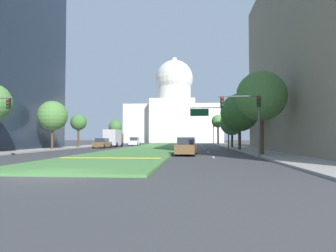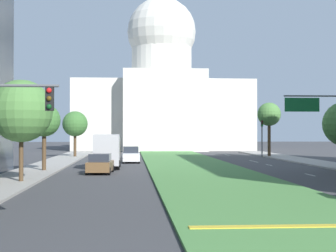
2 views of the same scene
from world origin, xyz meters
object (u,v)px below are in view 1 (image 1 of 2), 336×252
(capitol_building, at_px, (174,113))
(sedan_lead_stopped, at_px, (186,147))
(traffic_light_near_right, at_px, (248,112))
(sedan_midblock, at_px, (102,143))
(box_truck_delivery, at_px, (113,138))
(traffic_light_far_right, at_px, (214,131))
(street_tree_right_near, at_px, (261,96))
(street_tree_left_far, at_px, (79,122))
(street_tree_right_distant, at_px, (218,121))
(street_tree_left_distant, at_px, (115,127))
(sedan_distant, at_px, (135,142))
(overhead_guide_sign, at_px, (214,118))
(street_tree_left_mid, at_px, (53,116))
(street_tree_right_mid, at_px, (239,113))
(street_tree_right_far, at_px, (232,123))

(capitol_building, distance_m, sedan_lead_stopped, 79.75)
(traffic_light_near_right, bearing_deg, sedan_midblock, 127.33)
(traffic_light_near_right, xyz_separation_m, box_truck_delivery, (-19.07, 31.52, -2.12))
(capitol_building, relative_size, sedan_lead_stopped, 6.95)
(traffic_light_near_right, bearing_deg, traffic_light_far_right, 89.08)
(street_tree_right_near, xyz_separation_m, sedan_lead_stopped, (-7.27, 0.22, -4.93))
(street_tree_left_far, height_order, street_tree_right_distant, street_tree_right_distant)
(street_tree_left_distant, bearing_deg, sedan_lead_stopped, -67.96)
(traffic_light_near_right, xyz_separation_m, sedan_distant, (-16.89, 40.94, -2.95))
(traffic_light_near_right, height_order, street_tree_left_far, street_tree_left_far)
(overhead_guide_sign, xyz_separation_m, sedan_lead_stopped, (-3.81, -16.69, -3.83))
(traffic_light_far_right, relative_size, street_tree_right_distant, 0.70)
(street_tree_left_mid, distance_m, street_tree_left_far, 10.35)
(street_tree_right_distant, bearing_deg, traffic_light_near_right, -92.15)
(traffic_light_near_right, distance_m, street_tree_right_mid, 17.43)
(sedan_lead_stopped, bearing_deg, street_tree_left_far, 131.40)
(traffic_light_near_right, bearing_deg, street_tree_left_far, 131.34)
(traffic_light_near_right, bearing_deg, street_tree_right_distant, 87.85)
(traffic_light_near_right, height_order, street_tree_right_far, street_tree_right_far)
(street_tree_right_mid, relative_size, box_truck_delivery, 1.20)
(street_tree_right_distant, bearing_deg, sedan_midblock, -127.83)
(traffic_light_far_right, height_order, overhead_guide_sign, overhead_guide_sign)
(street_tree_left_mid, relative_size, sedan_distant, 1.48)
(capitol_building, xyz_separation_m, sedan_distant, (-6.04, -43.73, -9.78))
(traffic_light_near_right, relative_size, street_tree_right_distant, 0.70)
(street_tree_right_far, relative_size, sedan_distant, 1.31)
(sedan_lead_stopped, height_order, box_truck_delivery, box_truck_delivery)
(traffic_light_near_right, distance_m, street_tree_right_far, 27.49)
(street_tree_left_mid, xyz_separation_m, street_tree_right_mid, (26.12, -0.04, 0.27))
(overhead_guide_sign, distance_m, street_tree_right_mid, 6.04)
(traffic_light_far_right, bearing_deg, sedan_lead_stopped, -97.16)
(overhead_guide_sign, relative_size, street_tree_right_near, 0.79)
(street_tree_right_mid, xyz_separation_m, sedan_distant, (-18.82, 23.67, -4.26))
(capitol_building, distance_m, street_tree_right_far, 59.10)
(street_tree_right_mid, distance_m, sedan_midblock, 23.22)
(street_tree_right_near, distance_m, sedan_midblock, 29.82)
(street_tree_right_far, bearing_deg, traffic_light_far_right, 93.15)
(street_tree_right_mid, relative_size, street_tree_left_distant, 1.23)
(street_tree_right_near, bearing_deg, street_tree_right_far, 90.14)
(street_tree_left_mid, distance_m, street_tree_right_distant, 44.23)
(street_tree_left_far, xyz_separation_m, street_tree_right_far, (26.54, -0.26, -0.25))
(overhead_guide_sign, xyz_separation_m, street_tree_left_mid, (-23.00, -5.12, 0.17))
(traffic_light_near_right, relative_size, sedan_midblock, 1.15)
(traffic_light_far_right, distance_m, street_tree_left_mid, 43.06)
(street_tree_right_near, bearing_deg, overhead_guide_sign, 101.57)
(street_tree_right_far, height_order, sedan_distant, street_tree_right_far)
(traffic_light_far_right, xyz_separation_m, street_tree_right_mid, (1.08, -35.03, 1.79))
(traffic_light_near_right, xyz_separation_m, street_tree_right_near, (2.27, 5.52, 1.97))
(street_tree_left_far, xyz_separation_m, street_tree_right_distant, (26.32, 25.29, 1.38))
(traffic_light_near_right, height_order, sedan_distant, traffic_light_near_right)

